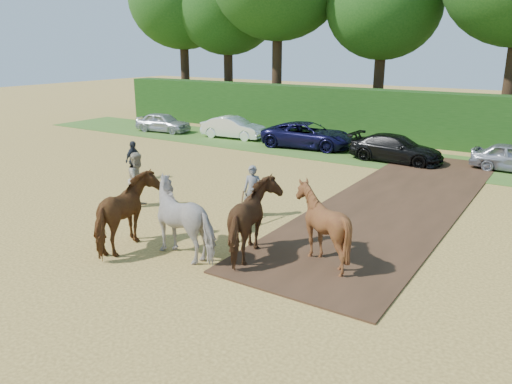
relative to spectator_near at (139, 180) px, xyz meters
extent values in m
plane|color=gold|center=(6.08, -1.55, -0.98)|extent=(120.00, 120.00, 0.00)
cube|color=#472D1C|center=(7.58, 5.45, -0.95)|extent=(4.50, 17.00, 0.05)
cube|color=#38601E|center=(6.08, 12.45, -0.96)|extent=(50.00, 5.00, 0.03)
cube|color=#14380F|center=(6.08, 16.95, 0.52)|extent=(46.00, 1.60, 3.00)
imported|color=beige|center=(0.00, 0.00, 0.00)|extent=(0.77, 0.97, 1.96)
imported|color=#23272E|center=(-3.00, 2.60, -0.16)|extent=(0.55, 1.01, 1.64)
imported|color=brown|center=(2.56, -2.93, 0.06)|extent=(1.84, 2.69, 2.08)
imported|color=beige|center=(4.20, -2.22, 0.06)|extent=(2.52, 2.33, 2.08)
imported|color=#503519|center=(5.84, -1.51, 0.06)|extent=(1.84, 2.69, 2.08)
imported|color=#5B3716|center=(7.48, -0.81, 0.06)|extent=(2.19, 2.32, 2.08)
cube|color=black|center=(4.34, 0.17, -0.80)|extent=(0.61, 0.95, 0.35)
cube|color=brown|center=(4.53, -0.39, -0.63)|extent=(0.53, 1.34, 0.10)
cylinder|color=brown|center=(3.96, 0.62, -0.43)|extent=(0.50, 0.93, 0.73)
cylinder|color=brown|center=(4.37, 0.76, -0.43)|extent=(0.24, 1.00, 0.73)
imported|color=#979990|center=(3.96, 1.30, -0.11)|extent=(0.73, 0.60, 1.74)
imported|color=#B7B9BE|center=(-10.21, 12.11, -0.34)|extent=(3.89, 1.92, 1.28)
imported|color=white|center=(-5.01, 12.76, -0.31)|extent=(4.13, 1.74, 1.33)
imported|color=#131238|center=(0.19, 12.62, -0.27)|extent=(5.34, 2.92, 1.42)
imported|color=black|center=(5.39, 11.88, -0.32)|extent=(4.63, 2.07, 1.32)
cylinder|color=#382616|center=(-14.92, 19.95, 1.95)|extent=(0.70, 0.70, 5.85)
cylinder|color=#382616|center=(-10.92, 20.45, 1.72)|extent=(0.70, 0.70, 5.40)
ellipsoid|color=#163F11|center=(-10.92, 20.45, 7.35)|extent=(7.80, 7.80, 7.18)
cylinder|color=#382616|center=(-5.92, 19.45, 2.28)|extent=(0.70, 0.70, 6.53)
cylinder|color=#382616|center=(1.08, 20.95, 1.61)|extent=(0.70, 0.70, 5.17)
ellipsoid|color=#163F11|center=(1.08, 20.95, 6.97)|extent=(7.40, 7.40, 6.81)
cylinder|color=#382616|center=(9.08, 19.95, 2.06)|extent=(0.70, 0.70, 6.08)
camera|label=1|loc=(12.70, -11.96, 4.56)|focal=35.00mm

